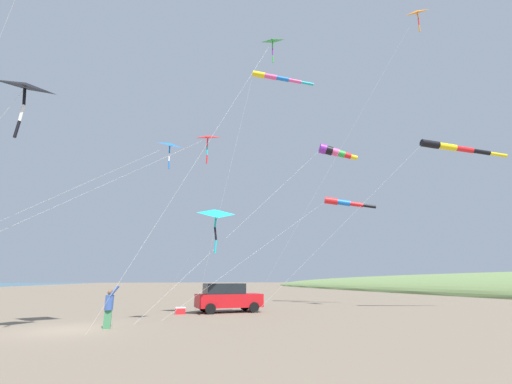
{
  "coord_description": "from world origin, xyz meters",
  "views": [
    {
      "loc": [
        -3.69,
        16.86,
        2.06
      ],
      "look_at": [
        -8.64,
        -0.66,
        6.91
      ],
      "focal_mm": 23.27,
      "sensor_mm": 36.0,
      "label": 1
    }
  ],
  "objects_px": {
    "kite_windsock_small_distant": "(343,203)",
    "kite_windsock_purple_drifting": "(333,152)",
    "kite_delta_magenta_far_left": "(207,138)",
    "parked_car": "(227,297)",
    "kite_windsock_blue_topmost": "(452,148)",
    "kite_delta_orange_high_right": "(216,214)",
    "kite_windsock_teal_far_right": "(274,78)",
    "kite_delta_yellow_midlevel": "(272,42)",
    "kite_delta_striped_overhead": "(25,87)",
    "kite_delta_checkered_midright": "(168,146)",
    "cooler_box": "(180,311)",
    "kite_delta_rainbow_low_near": "(416,14)",
    "person_adult_flyer": "(109,305)"
  },
  "relations": [
    {
      "from": "parked_car",
      "to": "kite_delta_yellow_midlevel",
      "type": "xyz_separation_m",
      "value": [
        -1.32,
        6.06,
        15.7
      ]
    },
    {
      "from": "parked_car",
      "to": "kite_delta_striped_overhead",
      "type": "bearing_deg",
      "value": 41.98
    },
    {
      "from": "kite_delta_checkered_midright",
      "to": "kite_delta_orange_high_right",
      "type": "xyz_separation_m",
      "value": [
        -3.06,
        -3.23,
        -2.66
      ]
    },
    {
      "from": "kite_delta_rainbow_low_near",
      "to": "kite_windsock_purple_drifting",
      "type": "height_order",
      "value": "kite_delta_rainbow_low_near"
    },
    {
      "from": "kite_windsock_purple_drifting",
      "to": "kite_delta_checkered_midright",
      "type": "bearing_deg",
      "value": 31.71
    },
    {
      "from": "parked_car",
      "to": "kite_windsock_purple_drifting",
      "type": "distance_m",
      "value": 15.79
    },
    {
      "from": "kite_delta_striped_overhead",
      "to": "kite_windsock_blue_topmost",
      "type": "xyz_separation_m",
      "value": [
        -25.47,
        -3.93,
        1.85
      ]
    },
    {
      "from": "kite_windsock_small_distant",
      "to": "kite_delta_striped_overhead",
      "type": "xyz_separation_m",
      "value": [
        20.92,
        11.81,
        0.77
      ]
    },
    {
      "from": "kite_windsock_blue_topmost",
      "to": "kite_delta_orange_high_right",
      "type": "bearing_deg",
      "value": -5.46
    },
    {
      "from": "kite_delta_checkered_midright",
      "to": "kite_windsock_blue_topmost",
      "type": "relative_size",
      "value": 0.78
    },
    {
      "from": "kite_delta_yellow_midlevel",
      "to": "kite_delta_magenta_far_left",
      "type": "distance_m",
      "value": 7.49
    },
    {
      "from": "kite_windsock_small_distant",
      "to": "kite_delta_magenta_far_left",
      "type": "relative_size",
      "value": 1.21
    },
    {
      "from": "kite_windsock_purple_drifting",
      "to": "kite_windsock_blue_topmost",
      "type": "bearing_deg",
      "value": 127.65
    },
    {
      "from": "kite_windsock_small_distant",
      "to": "cooler_box",
      "type": "bearing_deg",
      "value": 12.69
    },
    {
      "from": "cooler_box",
      "to": "kite_delta_magenta_far_left",
      "type": "bearing_deg",
      "value": 100.78
    },
    {
      "from": "parked_car",
      "to": "kite_delta_orange_high_right",
      "type": "height_order",
      "value": "kite_delta_orange_high_right"
    },
    {
      "from": "cooler_box",
      "to": "kite_delta_orange_high_right",
      "type": "relative_size",
      "value": 0.1
    },
    {
      "from": "kite_delta_orange_high_right",
      "to": "kite_delta_striped_overhead",
      "type": "relative_size",
      "value": 0.64
    },
    {
      "from": "cooler_box",
      "to": "kite_delta_rainbow_low_near",
      "type": "height_order",
      "value": "kite_delta_rainbow_low_near"
    },
    {
      "from": "cooler_box",
      "to": "kite_windsock_purple_drifting",
      "type": "height_order",
      "value": "kite_windsock_purple_drifting"
    },
    {
      "from": "kite_delta_yellow_midlevel",
      "to": "kite_delta_magenta_far_left",
      "type": "bearing_deg",
      "value": -24.69
    },
    {
      "from": "parked_car",
      "to": "kite_delta_checkered_midright",
      "type": "relative_size",
      "value": 0.32
    },
    {
      "from": "kite_delta_orange_high_right",
      "to": "kite_delta_rainbow_low_near",
      "type": "relative_size",
      "value": 0.31
    },
    {
      "from": "kite_delta_rainbow_low_near",
      "to": "kite_windsock_blue_topmost",
      "type": "bearing_deg",
      "value": -149.66
    },
    {
      "from": "cooler_box",
      "to": "kite_delta_orange_high_right",
      "type": "height_order",
      "value": "kite_delta_orange_high_right"
    },
    {
      "from": "kite_windsock_teal_far_right",
      "to": "kite_delta_checkered_midright",
      "type": "xyz_separation_m",
      "value": [
        7.01,
        3.72,
        -7.61
      ]
    },
    {
      "from": "parked_car",
      "to": "kite_delta_rainbow_low_near",
      "type": "distance_m",
      "value": 23.74
    },
    {
      "from": "cooler_box",
      "to": "kite_delta_checkered_midright",
      "type": "relative_size",
      "value": 0.05
    },
    {
      "from": "kite_delta_striped_overhead",
      "to": "kite_delta_yellow_midlevel",
      "type": "height_order",
      "value": "kite_delta_yellow_midlevel"
    },
    {
      "from": "cooler_box",
      "to": "kite_delta_magenta_far_left",
      "type": "distance_m",
      "value": 10.87
    },
    {
      "from": "parked_car",
      "to": "person_adult_flyer",
      "type": "height_order",
      "value": "parked_car"
    },
    {
      "from": "kite_delta_orange_high_right",
      "to": "kite_delta_yellow_midlevel",
      "type": "height_order",
      "value": "kite_delta_yellow_midlevel"
    },
    {
      "from": "kite_delta_magenta_far_left",
      "to": "kite_windsock_small_distant",
      "type": "bearing_deg",
      "value": -151.71
    },
    {
      "from": "parked_car",
      "to": "kite_delta_checkered_midright",
      "type": "bearing_deg",
      "value": 56.5
    },
    {
      "from": "kite_delta_orange_high_right",
      "to": "kite_windsock_purple_drifting",
      "type": "xyz_separation_m",
      "value": [
        -11.23,
        -5.59,
        7.33
      ]
    },
    {
      "from": "kite_delta_rainbow_low_near",
      "to": "kite_delta_checkered_midright",
      "type": "bearing_deg",
      "value": -1.67
    },
    {
      "from": "kite_windsock_blue_topmost",
      "to": "kite_delta_yellow_midlevel",
      "type": "bearing_deg",
      "value": 3.43
    },
    {
      "from": "kite_delta_striped_overhead",
      "to": "kite_delta_magenta_far_left",
      "type": "xyz_separation_m",
      "value": [
        -7.85,
        -4.77,
        0.82
      ]
    },
    {
      "from": "kite_windsock_teal_far_right",
      "to": "kite_delta_rainbow_low_near",
      "type": "bearing_deg",
      "value": 155.54
    },
    {
      "from": "kite_delta_orange_high_right",
      "to": "kite_windsock_blue_topmost",
      "type": "bearing_deg",
      "value": 174.54
    },
    {
      "from": "kite_delta_orange_high_right",
      "to": "kite_delta_magenta_far_left",
      "type": "distance_m",
      "value": 4.58
    },
    {
      "from": "kite_delta_striped_overhead",
      "to": "person_adult_flyer",
      "type": "bearing_deg",
      "value": -140.73
    },
    {
      "from": "kite_delta_magenta_far_left",
      "to": "kite_delta_checkered_midright",
      "type": "bearing_deg",
      "value": 48.18
    },
    {
      "from": "kite_windsock_teal_far_right",
      "to": "kite_delta_yellow_midlevel",
      "type": "height_order",
      "value": "kite_delta_yellow_midlevel"
    },
    {
      "from": "kite_delta_magenta_far_left",
      "to": "kite_delta_striped_overhead",
      "type": "bearing_deg",
      "value": 31.29
    },
    {
      "from": "kite_windsock_small_distant",
      "to": "kite_windsock_purple_drifting",
      "type": "bearing_deg",
      "value": 34.38
    },
    {
      "from": "person_adult_flyer",
      "to": "kite_windsock_teal_far_right",
      "type": "relative_size",
      "value": 0.11
    },
    {
      "from": "parked_car",
      "to": "kite_windsock_blue_topmost",
      "type": "distance_m",
      "value": 19.22
    },
    {
      "from": "kite_delta_rainbow_low_near",
      "to": "kite_windsock_purple_drifting",
      "type": "distance_m",
      "value": 11.83
    },
    {
      "from": "kite_delta_yellow_midlevel",
      "to": "kite_windsock_teal_far_right",
      "type": "bearing_deg",
      "value": -111.45
    }
  ]
}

